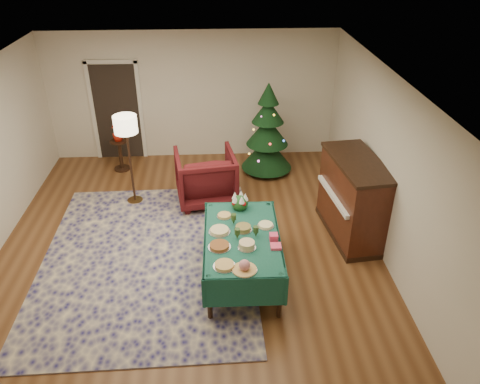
{
  "coord_description": "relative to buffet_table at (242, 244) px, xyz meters",
  "views": [
    {
      "loc": [
        0.49,
        -6.03,
        4.51
      ],
      "look_at": [
        0.82,
        0.19,
        0.91
      ],
      "focal_mm": 35.0,
      "sensor_mm": 36.0,
      "label": 1
    }
  ],
  "objects": [
    {
      "name": "platter_0",
      "position": [
        -0.26,
        -0.66,
        0.16
      ],
      "size": [
        0.29,
        0.29,
        0.04
      ],
      "color": "silver",
      "rests_on": "buffet_table"
    },
    {
      "name": "platter_5",
      "position": [
        0.03,
        0.14,
        0.18
      ],
      "size": [
        0.26,
        0.26,
        0.07
      ],
      "color": "silver",
      "rests_on": "buffet_table"
    },
    {
      "name": "centerpiece",
      "position": [
        0.01,
        0.72,
        0.27
      ],
      "size": [
        0.26,
        0.26,
        0.3
      ],
      "color": "#1E4C1E",
      "rests_on": "buffet_table"
    },
    {
      "name": "goblet_2",
      "position": [
        -0.07,
        -0.07,
        0.23
      ],
      "size": [
        0.08,
        0.08,
        0.17
      ],
      "color": "#2D471E",
      "rests_on": "buffet_table"
    },
    {
      "name": "buffet_table",
      "position": [
        0.0,
        0.0,
        0.0
      ],
      "size": [
        1.11,
        1.86,
        0.72
      ],
      "color": "black",
      "rests_on": "ground"
    },
    {
      "name": "rug",
      "position": [
        -1.43,
        0.51,
        -0.57
      ],
      "size": [
        3.28,
        4.26,
        0.02
      ],
      "primitive_type": "cube",
      "rotation": [
        0.0,
        0.0,
        0.02
      ],
      "color": "#181550",
      "rests_on": "ground"
    },
    {
      "name": "napkin_stack",
      "position": [
        0.44,
        -0.29,
        0.16
      ],
      "size": [
        0.15,
        0.15,
        0.04
      ],
      "primitive_type": "cube",
      "rotation": [
        0.0,
        0.0,
        -0.01
      ],
      "color": "#FC4668",
      "rests_on": "buffet_table"
    },
    {
      "name": "platter_7",
      "position": [
        -0.23,
        0.51,
        0.16
      ],
      "size": [
        0.23,
        0.23,
        0.04
      ],
      "color": "silver",
      "rests_on": "buffet_table"
    },
    {
      "name": "doorway",
      "position": [
        -2.4,
        4.18,
        0.52
      ],
      "size": [
        1.08,
        0.04,
        2.16
      ],
      "color": "black",
      "rests_on": "ground"
    },
    {
      "name": "armchair",
      "position": [
        -0.54,
        2.2,
        -0.04
      ],
      "size": [
        1.17,
        1.11,
        1.07
      ],
      "primitive_type": "imported",
      "rotation": [
        0.0,
        0.0,
        3.29
      ],
      "color": "#4C1013",
      "rests_on": "ground"
    },
    {
      "name": "platter_2",
      "position": [
        -0.32,
        -0.25,
        0.17
      ],
      "size": [
        0.31,
        0.31,
        0.05
      ],
      "color": "silver",
      "rests_on": "buffet_table"
    },
    {
      "name": "platter_6",
      "position": [
        0.35,
        0.22,
        0.16
      ],
      "size": [
        0.24,
        0.24,
        0.04
      ],
      "color": "silver",
      "rests_on": "buffet_table"
    },
    {
      "name": "christmas_tree",
      "position": [
        0.7,
        3.33,
        0.27
      ],
      "size": [
        1.18,
        1.18,
        1.88
      ],
      "color": "black",
      "rests_on": "ground"
    },
    {
      "name": "room_shell",
      "position": [
        -0.8,
        0.7,
        0.77
      ],
      "size": [
        7.0,
        7.0,
        7.0
      ],
      "color": "#593319",
      "rests_on": "ground"
    },
    {
      "name": "platter_1",
      "position": [
        -0.01,
        -0.75,
        0.2
      ],
      "size": [
        0.32,
        0.32,
        0.16
      ],
      "color": "silver",
      "rests_on": "buffet_table"
    },
    {
      "name": "goblet_1",
      "position": [
        0.19,
        -0.03,
        0.23
      ],
      "size": [
        0.08,
        0.08,
        0.17
      ],
      "color": "#2D471E",
      "rests_on": "buffet_table"
    },
    {
      "name": "platter_4",
      "position": [
        -0.31,
        0.11,
        0.17
      ],
      "size": [
        0.31,
        0.31,
        0.05
      ],
      "color": "silver",
      "rests_on": "buffet_table"
    },
    {
      "name": "piano",
      "position": [
        1.85,
        1.0,
        0.08
      ],
      "size": [
        0.89,
        1.63,
        1.35
      ],
      "color": "black",
      "rests_on": "ground"
    },
    {
      "name": "floor_lamp",
      "position": [
        -1.87,
        2.24,
        0.85
      ],
      "size": [
        0.41,
        0.41,
        1.68
      ],
      "color": "#A57F3F",
      "rests_on": "ground"
    },
    {
      "name": "gift_box",
      "position": [
        0.43,
        -0.12,
        0.19
      ],
      "size": [
        0.12,
        0.12,
        0.1
      ],
      "primitive_type": "cube",
      "rotation": [
        0.0,
        0.0,
        -0.01
      ],
      "color": "#E74065",
      "rests_on": "buffet_table"
    },
    {
      "name": "goblet_0",
      "position": [
        -0.1,
        0.3,
        0.23
      ],
      "size": [
        0.08,
        0.08,
        0.17
      ],
      "color": "#2D471E",
      "rests_on": "buffet_table"
    },
    {
      "name": "platter_3",
      "position": [
        0.05,
        -0.28,
        0.19
      ],
      "size": [
        0.25,
        0.25,
        0.1
      ],
      "color": "silver",
      "rests_on": "buffet_table"
    },
    {
      "name": "potted_plant",
      "position": [
        -2.32,
        3.56,
        0.18
      ],
      "size": [
        0.22,
        0.38,
        0.22
      ],
      "primitive_type": "imported",
      "color": "red",
      "rests_on": "side_table"
    },
    {
      "name": "side_table",
      "position": [
        -2.32,
        3.56,
        -0.26
      ],
      "size": [
        0.37,
        0.37,
        0.65
      ],
      "color": "black",
      "rests_on": "ground"
    }
  ]
}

